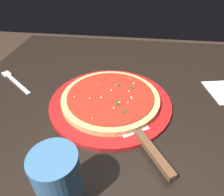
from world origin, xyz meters
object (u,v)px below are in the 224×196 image
object	(u,v)px
pizza_server	(143,140)
fork	(14,81)
cup_tall_drink	(59,180)
pizza	(112,98)
serving_plate	(112,102)

from	to	relation	value
pizza_server	fork	world-z (taller)	pizza_server
cup_tall_drink	pizza	bearing A→B (deg)	79.73
pizza_server	cup_tall_drink	world-z (taller)	cup_tall_drink
pizza_server	fork	size ratio (longest dim) A/B	1.32
pizza	cup_tall_drink	world-z (taller)	cup_tall_drink
serving_plate	pizza_server	bearing A→B (deg)	-57.51
pizza	pizza_server	xyz separation A→B (m)	(0.09, -0.14, -0.00)
pizza	pizza_server	distance (m)	0.16
pizza_server	cup_tall_drink	bearing A→B (deg)	-134.24
cup_tall_drink	fork	size ratio (longest dim) A/B	0.76
fork	serving_plate	bearing A→B (deg)	-12.32
pizza_server	pizza	bearing A→B (deg)	122.48
serving_plate	pizza_server	size ratio (longest dim) A/B	1.64
pizza_server	fork	bearing A→B (deg)	153.53
pizza	fork	bearing A→B (deg)	167.68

